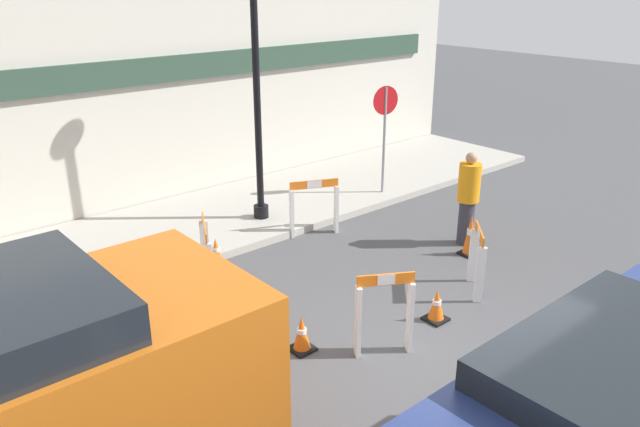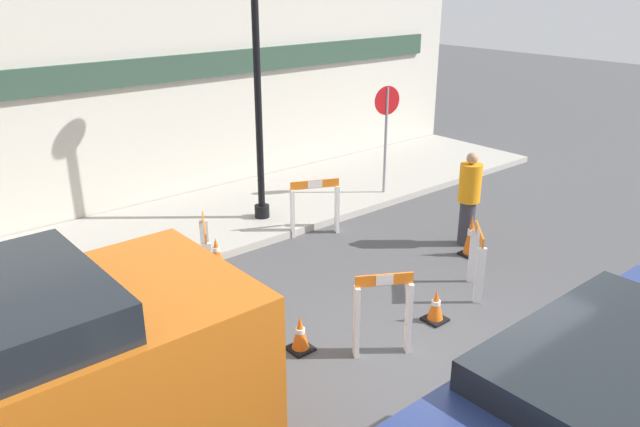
{
  "view_description": "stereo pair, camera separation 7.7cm",
  "coord_description": "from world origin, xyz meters",
  "px_view_note": "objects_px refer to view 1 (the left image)",
  "views": [
    {
      "loc": [
        -5.21,
        -3.88,
        4.56
      ],
      "look_at": [
        0.81,
        3.13,
        1.0
      ],
      "focal_mm": 35.0,
      "sensor_mm": 36.0,
      "label": 1
    },
    {
      "loc": [
        -5.15,
        -3.93,
        4.56
      ],
      "look_at": [
        0.81,
        3.13,
        1.0
      ],
      "focal_mm": 35.0,
      "sensor_mm": 36.0,
      "label": 2
    }
  ],
  "objects_px": {
    "stop_sign": "(385,122)",
    "person_worker": "(468,196)",
    "streetlamp_post": "(256,58)",
    "parked_car_1": "(618,426)"
  },
  "relations": [
    {
      "from": "stop_sign",
      "to": "person_worker",
      "type": "distance_m",
      "value": 2.87
    },
    {
      "from": "stop_sign",
      "to": "streetlamp_post",
      "type": "bearing_deg",
      "value": 2.47
    },
    {
      "from": "streetlamp_post",
      "to": "parked_car_1",
      "type": "bearing_deg",
      "value": -103.09
    },
    {
      "from": "stop_sign",
      "to": "parked_car_1",
      "type": "bearing_deg",
      "value": 69.11
    },
    {
      "from": "person_worker",
      "to": "streetlamp_post",
      "type": "bearing_deg",
      "value": -47.12
    },
    {
      "from": "streetlamp_post",
      "to": "stop_sign",
      "type": "xyz_separation_m",
      "value": [
        2.88,
        -0.48,
        -1.5
      ]
    },
    {
      "from": "streetlamp_post",
      "to": "parked_car_1",
      "type": "height_order",
      "value": "streetlamp_post"
    },
    {
      "from": "parked_car_1",
      "to": "stop_sign",
      "type": "bearing_deg",
      "value": 57.16
    },
    {
      "from": "streetlamp_post",
      "to": "person_worker",
      "type": "height_order",
      "value": "streetlamp_post"
    },
    {
      "from": "stop_sign",
      "to": "person_worker",
      "type": "height_order",
      "value": "stop_sign"
    }
  ]
}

